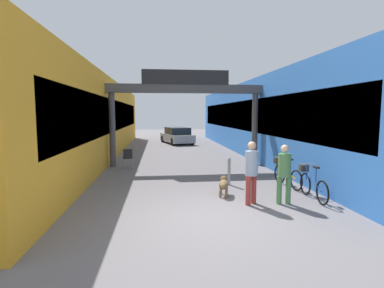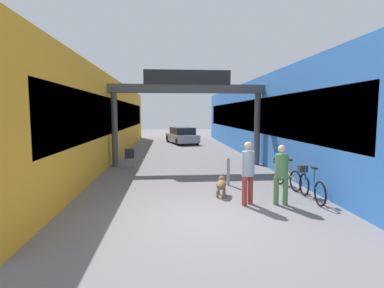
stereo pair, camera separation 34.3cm
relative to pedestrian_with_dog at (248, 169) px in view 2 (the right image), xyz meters
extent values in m
plane|color=slate|center=(-1.21, -0.88, -0.98)|extent=(80.00, 80.00, 0.00)
cube|color=gold|center=(-6.31, 10.12, 1.14)|extent=(3.00, 26.00, 4.24)
cube|color=black|center=(-4.83, 10.12, 1.36)|extent=(0.04, 23.40, 1.70)
cube|color=blue|center=(3.89, 10.12, 1.14)|extent=(3.00, 26.00, 4.24)
cube|color=black|center=(2.41, 10.12, 1.36)|extent=(0.04, 23.40, 1.70)
cylinder|color=#4C4C4F|center=(-4.56, 6.27, 0.72)|extent=(0.28, 0.28, 3.39)
cylinder|color=#4C4C4F|center=(2.14, 6.27, 0.72)|extent=(0.28, 0.28, 3.39)
cube|color=#4C4C4F|center=(-1.21, 6.27, 2.61)|extent=(7.40, 0.44, 0.39)
cube|color=#232326|center=(-1.21, 6.07, 3.12)|extent=(3.96, 0.10, 0.64)
cylinder|color=#99332D|center=(-0.10, -0.07, -0.58)|extent=(0.20, 0.20, 0.79)
cylinder|color=#99332D|center=(0.10, 0.07, -0.58)|extent=(0.20, 0.20, 0.79)
cylinder|color=#8C9EB2|center=(0.00, 0.00, 0.15)|extent=(0.47, 0.47, 0.66)
sphere|color=tan|center=(0.00, 0.00, 0.62)|extent=(0.31, 0.31, 0.22)
cylinder|color=#4C7F47|center=(1.00, -0.10, -0.60)|extent=(0.16, 0.16, 0.75)
cylinder|color=#4C7F47|center=(0.77, -0.06, -0.60)|extent=(0.16, 0.16, 0.75)
cylinder|color=#4C7F47|center=(0.89, -0.08, 0.09)|extent=(0.40, 0.40, 0.62)
sphere|color=beige|center=(0.89, -0.08, 0.53)|extent=(0.25, 0.25, 0.21)
ellipsoid|color=brown|center=(-0.56, 0.89, -0.63)|extent=(0.44, 0.71, 0.26)
sphere|color=brown|center=(-0.48, 1.18, -0.54)|extent=(0.27, 0.27, 0.22)
sphere|color=white|center=(-0.51, 1.08, -0.64)|extent=(0.19, 0.19, 0.16)
cylinder|color=brown|center=(-0.59, 1.10, -0.87)|extent=(0.09, 0.09, 0.21)
cylinder|color=brown|center=(-0.42, 1.06, -0.87)|extent=(0.09, 0.09, 0.21)
cylinder|color=brown|center=(-0.69, 0.72, -0.87)|extent=(0.09, 0.09, 0.21)
cylinder|color=brown|center=(-0.52, 0.67, -0.87)|extent=(0.09, 0.09, 0.21)
torus|color=black|center=(1.91, 0.73, -0.64)|extent=(0.08, 0.67, 0.67)
torus|color=black|center=(1.88, -0.29, -0.64)|extent=(0.08, 0.67, 0.67)
cube|color=#234C9E|center=(1.89, 0.22, -0.46)|extent=(0.07, 0.94, 0.34)
cylinder|color=#234C9E|center=(1.89, 0.10, -0.24)|extent=(0.03, 0.03, 0.42)
cube|color=black|center=(1.89, 0.10, -0.02)|extent=(0.11, 0.22, 0.05)
cylinder|color=#234C9E|center=(1.91, 0.67, -0.26)|extent=(0.03, 0.03, 0.46)
cylinder|color=gray|center=(1.91, 0.67, -0.02)|extent=(0.46, 0.05, 0.03)
cube|color=#332D28|center=(1.92, 0.87, -0.18)|extent=(0.25, 0.21, 0.20)
torus|color=black|center=(1.73, 2.22, -0.64)|extent=(0.14, 0.67, 0.67)
torus|color=black|center=(1.86, 1.21, -0.64)|extent=(0.14, 0.67, 0.67)
cube|color=gold|center=(1.79, 1.71, -0.46)|extent=(0.16, 0.94, 0.34)
cylinder|color=gold|center=(1.81, 1.59, -0.24)|extent=(0.04, 0.04, 0.42)
cube|color=black|center=(1.81, 1.59, -0.02)|extent=(0.13, 0.23, 0.05)
cylinder|color=gold|center=(1.74, 2.16, -0.26)|extent=(0.04, 0.04, 0.46)
cylinder|color=gray|center=(1.74, 2.16, -0.02)|extent=(0.46, 0.09, 0.03)
cube|color=#332D28|center=(1.71, 2.36, -0.18)|extent=(0.26, 0.23, 0.20)
cylinder|color=gray|center=(-0.07, 2.23, -0.54)|extent=(0.10, 0.10, 0.87)
sphere|color=gray|center=(-0.07, 2.23, -0.07)|extent=(0.10, 0.10, 0.10)
cylinder|color=gray|center=(-4.06, 5.94, -0.75)|extent=(0.04, 0.04, 0.45)
cylinder|color=gray|center=(-3.73, 6.01, -0.75)|extent=(0.04, 0.04, 0.45)
cylinder|color=gray|center=(-3.99, 5.60, -0.75)|extent=(0.04, 0.04, 0.45)
cylinder|color=gray|center=(-3.66, 5.68, -0.75)|extent=(0.04, 0.04, 0.45)
cube|color=black|center=(-3.86, 5.81, -0.51)|extent=(0.48, 0.48, 0.04)
cube|color=black|center=(-3.82, 5.63, -0.29)|extent=(0.40, 0.13, 0.40)
cube|color=#99999E|center=(-0.98, 16.72, -0.50)|extent=(2.69, 4.31, 0.60)
cube|color=#1E2328|center=(-0.94, 16.58, 0.08)|extent=(2.07, 2.52, 0.55)
cylinder|color=black|center=(-2.11, 17.93, -0.68)|extent=(0.34, 0.63, 0.60)
cylinder|color=black|center=(-0.57, 18.33, -0.68)|extent=(0.34, 0.63, 0.60)
cylinder|color=black|center=(-1.39, 15.12, -0.68)|extent=(0.34, 0.63, 0.60)
cylinder|color=black|center=(0.15, 15.52, -0.68)|extent=(0.34, 0.63, 0.60)
camera|label=1|loc=(-2.46, -7.67, 1.47)|focal=28.00mm
camera|label=2|loc=(-2.12, -7.70, 1.47)|focal=28.00mm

